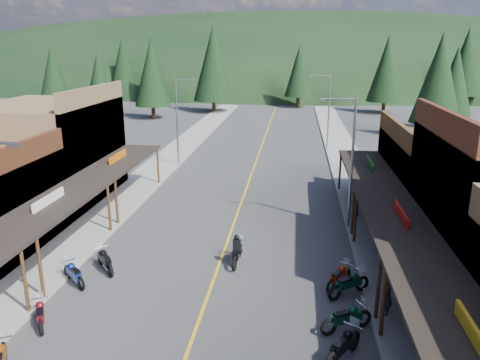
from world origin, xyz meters
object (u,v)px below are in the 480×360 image
(pine_7, at_px, (123,63))
(streetlight_1, at_px, (178,118))
(shop_east_3, at_px, (448,178))
(pine_1, at_px, (152,65))
(streetlight_2, at_px, (350,158))
(bike_east_6, at_px, (347,317))
(bike_west_6, at_px, (40,313))
(streetlight_3, at_px, (328,109))
(bike_east_5, at_px, (343,344))
(pine_9, at_px, (455,81))
(pedestrian_east_b, at_px, (353,203))
(pine_11, at_px, (439,78))
(bike_east_8, at_px, (339,275))
(pine_5, at_px, (466,62))
(pine_10, at_px, (151,73))
(bike_west_7, at_px, (74,273))
(bike_west_8, at_px, (105,259))
(pine_8, at_px, (99,84))
(pine_4, at_px, (387,69))
(pine_3, at_px, (299,71))
(pine_2, at_px, (213,63))
(pedestrian_east_a, at_px, (388,297))
(pine_0, at_px, (53,70))
(rider_on_bike, at_px, (237,251))
(shop_west_3, at_px, (49,152))

(pine_7, bearing_deg, streetlight_1, -65.12)
(shop_east_3, relative_size, streetlight_1, 1.36)
(pine_1, bearing_deg, pine_7, 143.13)
(streetlight_2, relative_size, pine_7, 0.64)
(pine_7, bearing_deg, bike_east_6, -64.38)
(bike_west_6, bearing_deg, streetlight_3, 39.16)
(bike_east_5, bearing_deg, bike_west_6, -149.55)
(pine_9, height_order, pedestrian_east_b, pine_9)
(pine_11, xyz_separation_m, bike_east_8, (-14.08, -37.56, -6.59))
(streetlight_3, distance_m, bike_east_5, 35.16)
(shop_east_3, bearing_deg, bike_east_5, -116.63)
(streetlight_1, height_order, pine_5, pine_5)
(pine_10, xyz_separation_m, bike_west_7, (11.56, -50.78, -6.17))
(pine_5, xyz_separation_m, bike_west_8, (-39.53, -71.28, -7.36))
(streetlight_2, xyz_separation_m, pine_8, (-28.95, 32.00, 1.52))
(pine_1, distance_m, pine_4, 43.17)
(pine_3, relative_size, pedestrian_east_b, 5.90)
(pine_2, bearing_deg, pedestrian_east_b, -69.99)
(bike_east_8, xyz_separation_m, pedestrian_east_a, (1.75, -2.33, 0.36))
(pine_0, bearing_deg, rider_on_bike, -55.57)
(pine_7, xyz_separation_m, bike_east_6, (37.93, -79.08, -6.60))
(streetlight_1, distance_m, pine_10, 30.19)
(pine_0, bearing_deg, pine_5, 7.70)
(bike_east_5, distance_m, bike_east_6, 1.87)
(pine_2, distance_m, pine_3, 16.19)
(pine_11, bearing_deg, pedestrian_east_a, -107.18)
(pine_9, bearing_deg, bike_west_8, -123.70)
(streetlight_3, xyz_separation_m, pine_8, (-28.95, 10.00, 1.52))
(pine_1, bearing_deg, bike_west_8, -75.07)
(bike_east_8, bearing_deg, pine_0, 160.23)
(pine_5, bearing_deg, pine_10, -157.07)
(bike_west_6, bearing_deg, streetlight_2, 12.90)
(pine_5, relative_size, bike_west_7, 6.54)
(pine_10, height_order, bike_west_6, pine_10)
(bike_west_6, bearing_deg, pedestrian_east_a, -20.55)
(pine_4, bearing_deg, pine_2, -175.91)
(bike_west_7, height_order, pedestrian_east_a, pedestrian_east_a)
(shop_west_3, height_order, pine_9, pine_9)
(pine_4, relative_size, pine_8, 1.25)
(bike_west_6, bearing_deg, bike_west_8, 52.03)
(pine_4, xyz_separation_m, bike_west_7, (-24.44, -60.78, -6.63))
(bike_east_5, distance_m, rider_on_bike, 8.63)
(streetlight_2, distance_m, pine_4, 53.23)
(pine_7, bearing_deg, pine_9, -28.97)
(pine_0, height_order, pedestrian_east_a, pine_0)
(streetlight_2, distance_m, rider_on_bike, 9.11)
(streetlight_3, bearing_deg, pine_0, 145.72)
(shop_west_3, height_order, streetlight_1, shop_west_3)
(pine_0, bearing_deg, bike_east_8, -53.28)
(bike_west_6, distance_m, rider_on_bike, 9.63)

